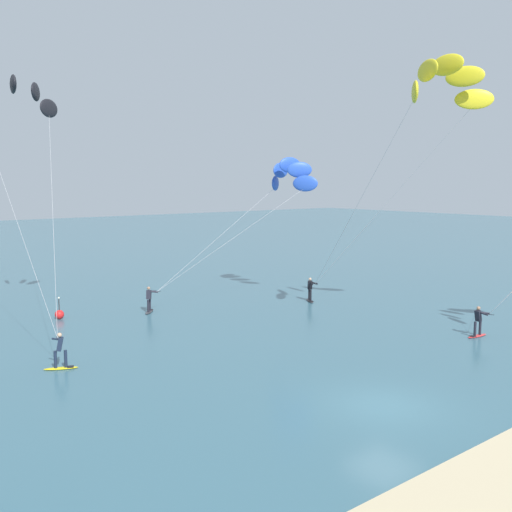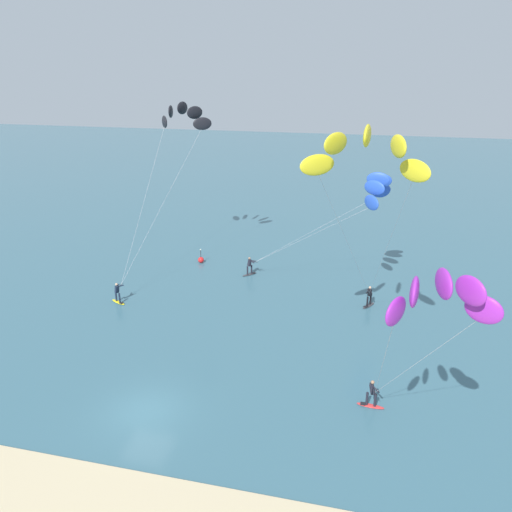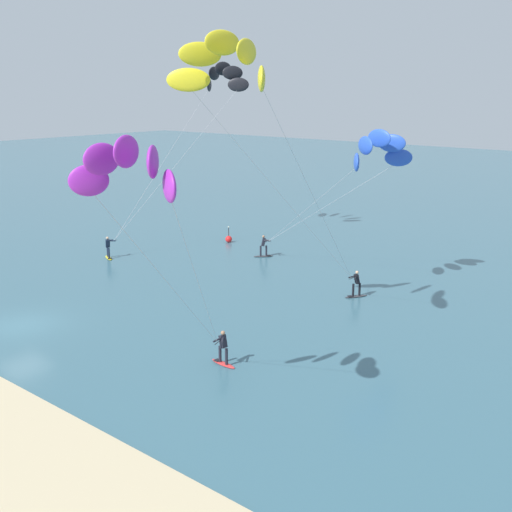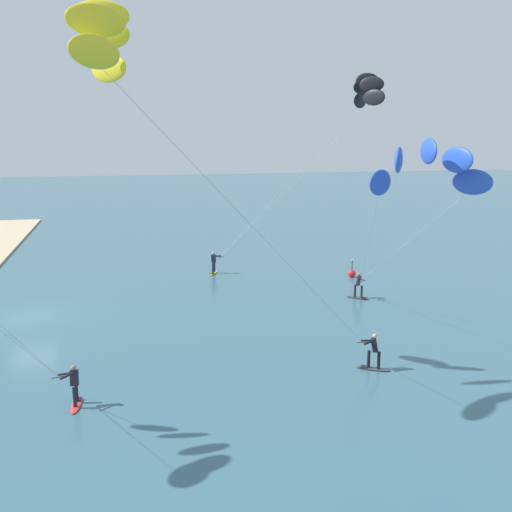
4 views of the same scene
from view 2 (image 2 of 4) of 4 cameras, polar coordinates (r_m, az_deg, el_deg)
ground_plane at (r=29.46m, az=-12.37°, el=-16.75°), size 240.00×240.00×0.00m
kitesurfer_nearshore at (r=26.47m, az=12.29°, el=10.50°), size 6.49×12.88×15.01m
kitesurfer_mid_water at (r=19.77m, az=19.65°, el=-5.22°), size 4.88×7.97×11.02m
kitesurfer_far_out at (r=46.85m, az=-8.52°, el=14.66°), size 5.37×12.68×14.62m
kitesurfer_downwind at (r=39.93m, az=12.84°, el=7.03°), size 12.29×5.39×10.12m
marker_buoy at (r=48.38m, az=-6.21°, el=-0.42°), size 0.56×0.56×1.38m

